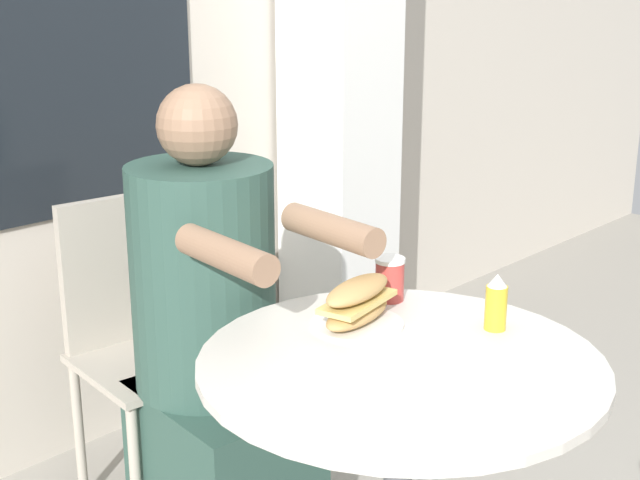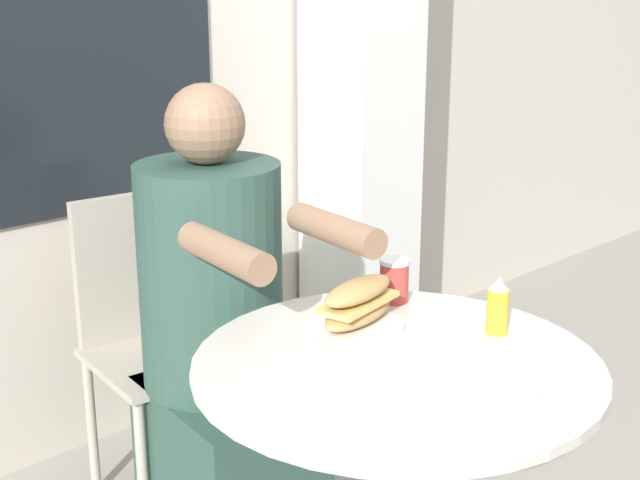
# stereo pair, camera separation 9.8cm
# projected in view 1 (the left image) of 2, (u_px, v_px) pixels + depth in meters

# --- Properties ---
(lattice_pillar) EXTENTS (0.32, 0.32, 2.40)m
(lattice_pillar) POSITION_uv_depth(u_px,v_px,m) (340.00, 49.00, 3.11)
(lattice_pillar) COLOR silver
(lattice_pillar) RESTS_ON ground_plane
(cafe_table) EXTENTS (0.81, 0.81, 0.72)m
(cafe_table) POSITION_uv_depth(u_px,v_px,m) (399.00, 442.00, 1.82)
(cafe_table) COLOR beige
(cafe_table) RESTS_ON ground_plane
(diner_chair) EXTENTS (0.42, 0.42, 0.87)m
(diner_chair) POSITION_uv_depth(u_px,v_px,m) (138.00, 324.00, 2.46)
(diner_chair) COLOR #ADA393
(diner_chair) RESTS_ON ground_plane
(seated_diner) EXTENTS (0.42, 0.66, 1.21)m
(seated_diner) POSITION_uv_depth(u_px,v_px,m) (214.00, 361.00, 2.23)
(seated_diner) COLOR #2D4C42
(seated_diner) RESTS_ON ground_plane
(sandwich_on_plate) EXTENTS (0.23, 0.20, 0.10)m
(sandwich_on_plate) POSITION_uv_depth(u_px,v_px,m) (357.00, 305.00, 1.92)
(sandwich_on_plate) COLOR white
(sandwich_on_plate) RESTS_ON cafe_table
(drink_cup) EXTENTS (0.07, 0.07, 0.10)m
(drink_cup) POSITION_uv_depth(u_px,v_px,m) (390.00, 279.00, 2.07)
(drink_cup) COLOR #B73D38
(drink_cup) RESTS_ON cafe_table
(napkin_box) EXTENTS (0.11, 0.11, 0.06)m
(napkin_box) POSITION_uv_depth(u_px,v_px,m) (512.00, 398.00, 1.54)
(napkin_box) COLOR silver
(napkin_box) RESTS_ON cafe_table
(condiment_bottle) EXTENTS (0.05, 0.05, 0.13)m
(condiment_bottle) POSITION_uv_depth(u_px,v_px,m) (496.00, 303.00, 1.89)
(condiment_bottle) COLOR gold
(condiment_bottle) RESTS_ON cafe_table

